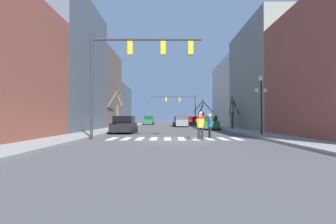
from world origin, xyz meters
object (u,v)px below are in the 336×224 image
(car_parked_left_far, at_px, (147,121))
(car_parked_right_mid, at_px, (123,125))
(car_parked_right_near, at_px, (177,121))
(pedestrian_crossing_street, at_px, (199,123))
(traffic_signal_near, at_px, (130,60))
(street_tree_right_near, at_px, (116,111))
(street_tree_left_near, at_px, (232,115))
(pedestrian_on_left_sidewalk, at_px, (199,125))
(car_driving_toward_lane, at_px, (180,121))
(pedestrian_waiting_at_curb, at_px, (208,124))
(street_lamp_right_corner, at_px, (260,93))
(car_parked_right_far, at_px, (208,123))
(street_tree_right_mid, at_px, (201,112))
(traffic_signal_far, at_px, (180,102))
(car_parked_left_mid, at_px, (192,121))

(car_parked_left_far, distance_m, car_parked_right_mid, 29.83)
(car_parked_right_near, bearing_deg, pedestrian_crossing_street, -179.38)
(traffic_signal_near, relative_size, car_parked_left_far, 1.50)
(car_parked_right_mid, distance_m, street_tree_right_near, 10.51)
(street_tree_left_near, bearing_deg, pedestrian_on_left_sidewalk, -111.86)
(traffic_signal_near, relative_size, car_driving_toward_lane, 1.65)
(car_parked_right_near, xyz_separation_m, pedestrian_waiting_at_curb, (0.98, -27.29, 0.21))
(street_lamp_right_corner, distance_m, street_tree_right_near, 19.64)
(car_parked_left_far, xyz_separation_m, car_parked_right_far, (8.73, -22.64, -0.04))
(street_lamp_right_corner, height_order, street_tree_left_near, street_lamp_right_corner)
(car_parked_right_far, height_order, street_tree_right_mid, street_tree_right_mid)
(traffic_signal_far, distance_m, car_parked_left_far, 7.73)
(car_parked_left_far, bearing_deg, street_tree_left_near, -154.27)
(car_parked_right_far, bearing_deg, pedestrian_crossing_street, 168.88)
(pedestrian_crossing_street, relative_size, pedestrian_on_left_sidewalk, 1.14)
(street_lamp_right_corner, distance_m, street_tree_left_near, 10.69)
(pedestrian_on_left_sidewalk, relative_size, street_tree_left_near, 0.43)
(car_parked_left_mid, bearing_deg, traffic_signal_far, 23.96)
(car_driving_toward_lane, relative_size, car_parked_right_far, 0.99)
(pedestrian_on_left_sidewalk, bearing_deg, pedestrian_waiting_at_curb, -153.07)
(pedestrian_on_left_sidewalk, bearing_deg, street_tree_right_mid, -129.62)
(car_parked_left_far, height_order, pedestrian_crossing_street, pedestrian_crossing_street)
(traffic_signal_far, relative_size, pedestrian_on_left_sidewalk, 6.01)
(car_parked_right_mid, bearing_deg, car_driving_toward_lane, -20.33)
(traffic_signal_far, bearing_deg, street_tree_right_near, -114.17)
(street_lamp_right_corner, relative_size, street_tree_left_near, 1.18)
(car_driving_toward_lane, distance_m, car_parked_left_far, 15.00)
(car_parked_left_far, relative_size, pedestrian_crossing_street, 2.62)
(street_lamp_right_corner, relative_size, car_parked_right_near, 0.92)
(traffic_signal_far, relative_size, street_lamp_right_corner, 2.18)
(traffic_signal_far, height_order, pedestrian_crossing_street, traffic_signal_far)
(car_driving_toward_lane, relative_size, car_parked_left_mid, 0.98)
(car_parked_right_far, distance_m, street_tree_right_mid, 20.38)
(street_lamp_right_corner, bearing_deg, car_parked_right_near, 101.02)
(traffic_signal_far, height_order, car_parked_right_far, traffic_signal_far)
(pedestrian_crossing_street, bearing_deg, pedestrian_on_left_sidewalk, 134.00)
(car_driving_toward_lane, xyz_separation_m, car_parked_right_near, (-0.17, 5.45, -0.09))
(pedestrian_on_left_sidewalk, height_order, street_tree_right_mid, street_tree_right_mid)
(car_parked_right_near, bearing_deg, pedestrian_waiting_at_curb, -177.94)
(traffic_signal_near, bearing_deg, car_parked_right_mid, 103.15)
(pedestrian_crossing_street, distance_m, street_tree_right_mid, 34.00)
(street_lamp_right_corner, xyz_separation_m, pedestrian_waiting_at_curb, (-4.04, -1.50, -2.24))
(traffic_signal_far, relative_size, car_parked_right_mid, 2.06)
(pedestrian_crossing_street, xyz_separation_m, street_tree_left_near, (5.25, 12.56, 0.67))
(pedestrian_waiting_at_curb, bearing_deg, street_tree_right_near, 24.52)
(car_parked_left_far, height_order, pedestrian_waiting_at_curb, car_parked_left_far)
(car_parked_left_far, relative_size, street_tree_right_mid, 0.98)
(car_driving_toward_lane, xyz_separation_m, pedestrian_crossing_street, (0.13, -22.31, 0.22))
(traffic_signal_far, distance_m, street_tree_right_mid, 5.62)
(car_parked_left_mid, bearing_deg, street_tree_right_near, 145.12)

